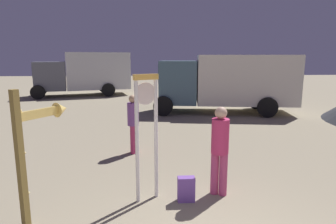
% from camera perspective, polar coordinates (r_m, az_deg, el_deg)
% --- Properties ---
extents(standing_clock, '(0.45, 0.29, 2.36)m').
position_cam_1_polar(standing_clock, '(5.29, -4.26, -2.53)').
color(standing_clock, white).
rests_on(standing_clock, ground_plane).
extents(arrow_sign, '(0.69, 0.94, 2.19)m').
position_cam_1_polar(arrow_sign, '(5.10, -24.11, -4.27)').
color(arrow_sign, olive).
rests_on(arrow_sign, ground_plane).
extents(person_near_clock, '(0.33, 0.33, 1.74)m').
position_cam_1_polar(person_near_clock, '(5.67, 10.11, -6.65)').
color(person_near_clock, '#B63E6C').
rests_on(person_near_clock, ground_plane).
extents(backpack, '(0.32, 0.21, 0.47)m').
position_cam_1_polar(backpack, '(5.60, 3.57, -14.86)').
color(backpack, '#71479D').
rests_on(backpack, ground_plane).
extents(person_distant, '(0.31, 0.31, 1.64)m').
position_cam_1_polar(person_distant, '(8.09, -6.83, -1.74)').
color(person_distant, '#B73161').
rests_on(person_distant, ground_plane).
extents(box_truck_near, '(6.84, 3.25, 2.75)m').
position_cam_1_polar(box_truck_near, '(14.34, 11.74, 6.03)').
color(box_truck_near, silver).
rests_on(box_truck_near, ground_plane).
extents(box_truck_far, '(6.88, 4.03, 2.97)m').
position_cam_1_polar(box_truck_far, '(21.29, -15.75, 7.48)').
color(box_truck_far, silver).
rests_on(box_truck_far, ground_plane).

